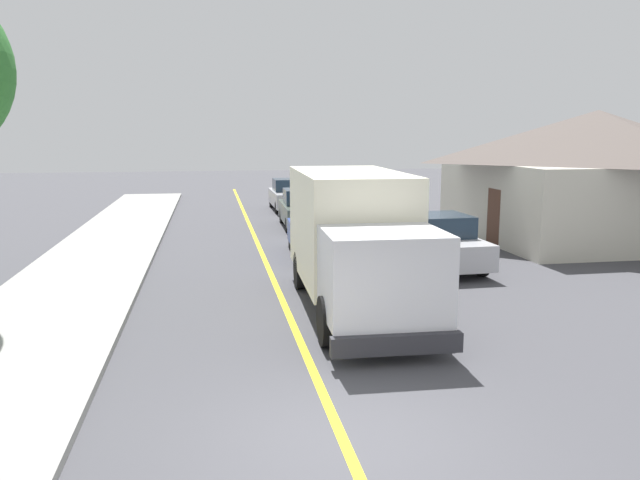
{
  "coord_description": "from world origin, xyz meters",
  "views": [
    {
      "loc": [
        -1.67,
        -7.61,
        4.14
      ],
      "look_at": [
        1.06,
        7.81,
        1.4
      ],
      "focal_mm": 34.7,
      "sensor_mm": 36.0,
      "label": 1
    }
  ],
  "objects_px": {
    "house_across_street": "(594,172)",
    "parked_van_across": "(439,242)",
    "parked_car_mid": "(303,209)",
    "parked_car_far": "(289,195)",
    "parked_car_near": "(319,233)",
    "box_truck": "(354,235)"
  },
  "relations": [
    {
      "from": "box_truck",
      "to": "parked_car_mid",
      "type": "relative_size",
      "value": 1.63
    },
    {
      "from": "parked_car_near",
      "to": "parked_van_across",
      "type": "bearing_deg",
      "value": -34.66
    },
    {
      "from": "box_truck",
      "to": "house_across_street",
      "type": "distance_m",
      "value": 14.06
    },
    {
      "from": "box_truck",
      "to": "parked_car_mid",
      "type": "distance_m",
      "value": 12.79
    },
    {
      "from": "parked_car_mid",
      "to": "parked_car_far",
      "type": "xyz_separation_m",
      "value": [
        0.16,
        6.11,
        0.0
      ]
    },
    {
      "from": "parked_car_far",
      "to": "parked_van_across",
      "type": "relative_size",
      "value": 0.99
    },
    {
      "from": "parked_car_near",
      "to": "house_across_street",
      "type": "relative_size",
      "value": 0.44
    },
    {
      "from": "house_across_street",
      "to": "parked_van_across",
      "type": "bearing_deg",
      "value": -152.14
    },
    {
      "from": "parked_van_across",
      "to": "box_truck",
      "type": "bearing_deg",
      "value": -132.77
    },
    {
      "from": "house_across_street",
      "to": "box_truck",
      "type": "bearing_deg",
      "value": -144.98
    },
    {
      "from": "box_truck",
      "to": "house_across_street",
      "type": "bearing_deg",
      "value": 35.02
    },
    {
      "from": "parked_van_across",
      "to": "house_across_street",
      "type": "distance_m",
      "value": 9.13
    },
    {
      "from": "box_truck",
      "to": "parked_car_near",
      "type": "height_order",
      "value": "box_truck"
    },
    {
      "from": "parked_car_near",
      "to": "parked_van_across",
      "type": "height_order",
      "value": "same"
    },
    {
      "from": "parked_car_near",
      "to": "parked_car_mid",
      "type": "bearing_deg",
      "value": 86.23
    },
    {
      "from": "parked_car_mid",
      "to": "house_across_street",
      "type": "height_order",
      "value": "house_across_street"
    },
    {
      "from": "parked_car_far",
      "to": "parked_van_across",
      "type": "bearing_deg",
      "value": -79.55
    },
    {
      "from": "parked_car_mid",
      "to": "parked_van_across",
      "type": "bearing_deg",
      "value": -71.77
    },
    {
      "from": "house_across_street",
      "to": "parked_car_far",
      "type": "bearing_deg",
      "value": 134.71
    },
    {
      "from": "parked_car_far",
      "to": "parked_car_near",
      "type": "bearing_deg",
      "value": -92.66
    },
    {
      "from": "parked_car_near",
      "to": "house_across_street",
      "type": "bearing_deg",
      "value": 9.42
    },
    {
      "from": "parked_car_far",
      "to": "parked_van_across",
      "type": "distance_m",
      "value": 15.22
    }
  ]
}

